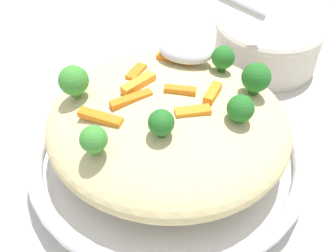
{
  "coord_description": "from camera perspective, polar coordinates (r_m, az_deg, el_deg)",
  "views": [
    {
      "loc": [
        -0.08,
        0.27,
        0.33
      ],
      "look_at": [
        0.0,
        0.0,
        0.06
      ],
      "focal_mm": 42.89,
      "sensor_mm": 36.0,
      "label": 1
    }
  ],
  "objects": [
    {
      "name": "carrot_piece_5",
      "position": [
        0.4,
        -4.55,
        7.59
      ],
      "size": [
        0.01,
        0.03,
        0.01
      ],
      "primitive_type": "cube",
      "rotation": [
        0.0,
        0.0,
        1.39
      ],
      "color": "orange",
      "rests_on": "pasta_mound"
    },
    {
      "name": "broccoli_floret_5",
      "position": [
        0.4,
        7.84,
        9.57
      ],
      "size": [
        0.02,
        0.02,
        0.03
      ],
      "color": "#205B1C",
      "rests_on": "pasta_mound"
    },
    {
      "name": "broccoli_floret_2",
      "position": [
        0.32,
        -0.97,
        0.44
      ],
      "size": [
        0.02,
        0.02,
        0.03
      ],
      "color": "#205B1C",
      "rests_on": "pasta_mound"
    },
    {
      "name": "serving_bowl",
      "position": [
        0.42,
        -0.0,
        -3.72
      ],
      "size": [
        0.28,
        0.28,
        0.04
      ],
      "color": "silver",
      "rests_on": "ground_plane"
    },
    {
      "name": "broccoli_floret_1",
      "position": [
        0.38,
        -13.26,
        6.27
      ],
      "size": [
        0.03,
        0.03,
        0.03
      ],
      "color": "#377928",
      "rests_on": "pasta_mound"
    },
    {
      "name": "broccoli_floret_0",
      "position": [
        0.38,
        12.42,
        6.7
      ],
      "size": [
        0.03,
        0.03,
        0.03
      ],
      "color": "#205B1C",
      "rests_on": "pasta_mound"
    },
    {
      "name": "serving_spoon",
      "position": [
        0.43,
        3.19,
        14.27
      ],
      "size": [
        0.17,
        0.12,
        0.08
      ],
      "color": "#B7B7BC",
      "rests_on": "pasta_mound"
    },
    {
      "name": "carrot_piece_7",
      "position": [
        0.42,
        1.02,
        9.47
      ],
      "size": [
        0.04,
        0.02,
        0.01
      ],
      "primitive_type": "cube",
      "rotation": [
        0.0,
        0.0,
        3.0
      ],
      "color": "orange",
      "rests_on": "pasta_mound"
    },
    {
      "name": "pasta_mound",
      "position": [
        0.39,
        -0.0,
        0.45
      ],
      "size": [
        0.23,
        0.22,
        0.07
      ],
      "primitive_type": "ellipsoid",
      "color": "#DBC689",
      "rests_on": "serving_bowl"
    },
    {
      "name": "carrot_piece_0",
      "position": [
        0.37,
        6.35,
        4.67
      ],
      "size": [
        0.01,
        0.03,
        0.01
      ],
      "primitive_type": "cube",
      "rotation": [
        0.0,
        0.0,
        4.57
      ],
      "color": "orange",
      "rests_on": "pasta_mound"
    },
    {
      "name": "broccoli_floret_4",
      "position": [
        0.35,
        10.27,
        2.42
      ],
      "size": [
        0.02,
        0.02,
        0.03
      ],
      "color": "#205B1C",
      "rests_on": "pasta_mound"
    },
    {
      "name": "carrot_piece_2",
      "position": [
        0.35,
        -9.59,
        1.21
      ],
      "size": [
        0.04,
        0.01,
        0.01
      ],
      "primitive_type": "cube",
      "rotation": [
        0.0,
        0.0,
        6.17
      ],
      "color": "orange",
      "rests_on": "pasta_mound"
    },
    {
      "name": "broccoli_floret_3",
      "position": [
        0.32,
        -10.53,
        -1.92
      ],
      "size": [
        0.02,
        0.02,
        0.03
      ],
      "color": "#377928",
      "rests_on": "pasta_mound"
    },
    {
      "name": "companion_bowl",
      "position": [
        0.57,
        13.96,
        11.81
      ],
      "size": [
        0.14,
        0.14,
        0.06
      ],
      "color": "beige",
      "rests_on": "ground_plane"
    },
    {
      "name": "carrot_piece_3",
      "position": [
        0.36,
        -5.25,
        3.84
      ],
      "size": [
        0.03,
        0.03,
        0.01
      ],
      "primitive_type": "cube",
      "rotation": [
        0.0,
        0.0,
        0.78
      ],
      "color": "orange",
      "rests_on": "pasta_mound"
    },
    {
      "name": "carrot_piece_6",
      "position": [
        0.38,
        -4.23,
        6.03
      ],
      "size": [
        0.03,
        0.04,
        0.01
      ],
      "primitive_type": "cube",
      "rotation": [
        0.0,
        0.0,
        1.06
      ],
      "color": "orange",
      "rests_on": "pasta_mound"
    },
    {
      "name": "carrot_piece_4",
      "position": [
        0.37,
        1.74,
        5.11
      ],
      "size": [
        0.03,
        0.01,
        0.01
      ],
      "primitive_type": "cube",
      "rotation": [
        0.0,
        0.0,
        3.26
      ],
      "color": "orange",
      "rests_on": "pasta_mound"
    },
    {
      "name": "ground_plane",
      "position": [
        0.43,
        -0.0,
        -5.45
      ],
      "size": [
        2.4,
        2.4,
        0.0
      ],
      "primitive_type": "plane",
      "color": "beige"
    },
    {
      "name": "carrot_piece_1",
      "position": [
        0.35,
        3.54,
        2.02
      ],
      "size": [
        0.03,
        0.02,
        0.01
      ],
      "primitive_type": "cube",
      "rotation": [
        0.0,
        0.0,
        0.47
      ],
      "color": "orange",
      "rests_on": "pasta_mound"
    }
  ]
}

